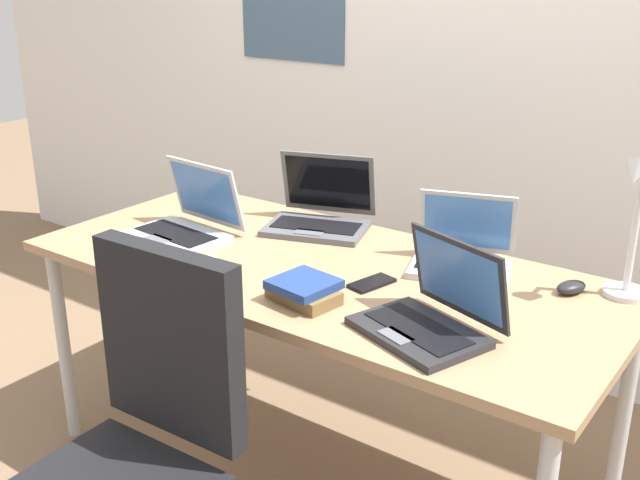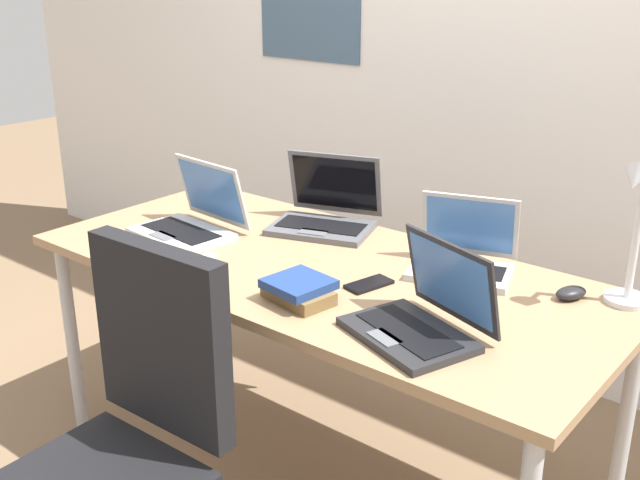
% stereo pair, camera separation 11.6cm
% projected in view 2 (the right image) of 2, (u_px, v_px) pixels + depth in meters
% --- Properties ---
extents(ground_plane, '(12.00, 12.00, 0.00)m').
position_uv_depth(ground_plane, '(320.00, 471.00, 2.53)').
color(ground_plane, '#7A6047').
extents(wall_back, '(6.00, 0.13, 2.60)m').
position_uv_depth(wall_back, '(502.00, 43.00, 2.88)').
color(wall_back, silver).
rests_on(wall_back, ground_plane).
extents(desk, '(1.80, 0.80, 0.74)m').
position_uv_depth(desk, '(320.00, 282.00, 2.29)').
color(desk, '#9E7A56').
rests_on(desk, ground_plane).
extents(desk_lamp, '(0.12, 0.18, 0.40)m').
position_uv_depth(desk_lamp, '(633.00, 236.00, 1.93)').
color(desk_lamp, silver).
rests_on(desk_lamp, desk).
extents(laptop_back_right, '(0.40, 0.37, 0.24)m').
position_uv_depth(laptop_back_right, '(325.00, 214.00, 2.57)').
color(laptop_back_right, '#515459').
rests_on(laptop_back_right, desk).
extents(laptop_mid_desk, '(0.38, 0.35, 0.23)m').
position_uv_depth(laptop_mid_desk, '(421.00, 317.00, 1.84)').
color(laptop_mid_desk, '#232326').
rests_on(laptop_mid_desk, desk).
extents(laptop_near_mouse, '(0.34, 0.30, 0.23)m').
position_uv_depth(laptop_near_mouse, '(191.00, 220.00, 2.51)').
color(laptop_near_mouse, '#B7BABC').
rests_on(laptop_near_mouse, desk).
extents(laptop_by_keyboard, '(0.35, 0.32, 0.21)m').
position_uv_depth(laptop_by_keyboard, '(463.00, 257.00, 2.21)').
color(laptop_by_keyboard, '#B7BABC').
rests_on(laptop_by_keyboard, desk).
extents(computer_mouse, '(0.09, 0.11, 0.03)m').
position_uv_depth(computer_mouse, '(571.00, 293.00, 2.04)').
color(computer_mouse, black).
rests_on(computer_mouse, desk).
extents(cell_phone, '(0.09, 0.15, 0.01)m').
position_uv_depth(cell_phone, '(369.00, 284.00, 2.12)').
color(cell_phone, black).
rests_on(cell_phone, desk).
extents(pill_bottle, '(0.04, 0.04, 0.08)m').
position_uv_depth(pill_bottle, '(210.00, 268.00, 2.14)').
color(pill_bottle, gold).
rests_on(pill_bottle, desk).
extents(book_stack, '(0.20, 0.17, 0.06)m').
position_uv_depth(book_stack, '(299.00, 290.00, 2.02)').
color(book_stack, brown).
rests_on(book_stack, desk).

